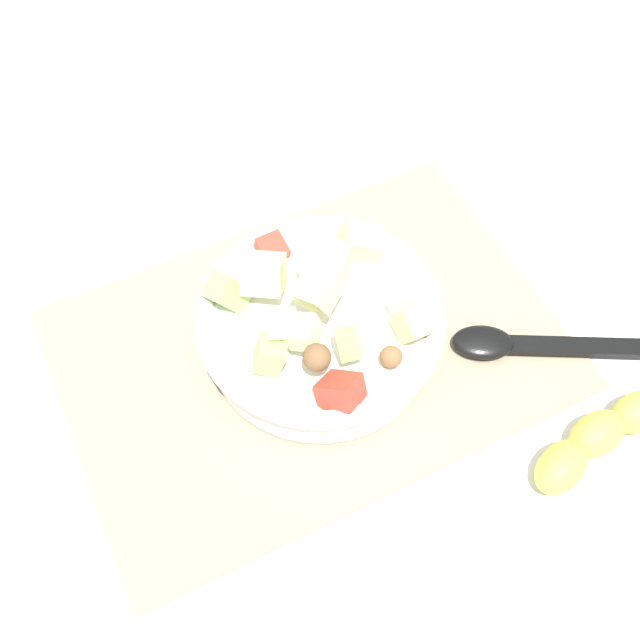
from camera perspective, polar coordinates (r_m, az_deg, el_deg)
The scene contains 5 objects.
ground_plane at distance 0.71m, azimuth -0.69°, elevation -2.20°, with size 2.40×2.40×0.00m, color silver.
placemat at distance 0.71m, azimuth -0.70°, elevation -2.08°, with size 0.45×0.31×0.01m, color gray.
salad_bowl at distance 0.68m, azimuth 0.03°, elevation -0.14°, with size 0.22×0.22×0.11m.
serving_spoon at distance 0.73m, azimuth 16.32°, elevation -1.80°, with size 0.23×0.14×0.01m.
banana_whole at distance 0.69m, azimuth 20.26°, elevation -8.23°, with size 0.15×0.06×0.04m.
Camera 1 is at (0.15, 0.33, 0.61)m, focal length 42.73 mm.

